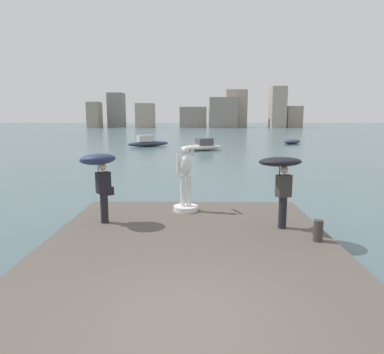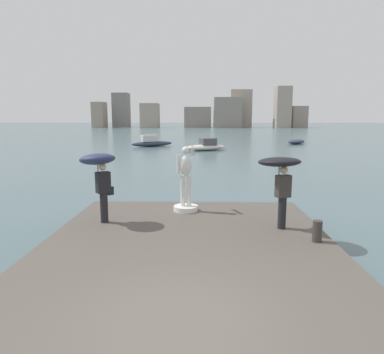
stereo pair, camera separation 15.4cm
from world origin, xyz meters
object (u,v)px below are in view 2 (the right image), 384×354
mooring_bollard (317,231)px  boat_far (296,142)px  onlooker_right (280,170)px  statue_white_figure (186,188)px  boat_near (151,142)px  boat_mid (205,146)px  onlooker_left (99,168)px

mooring_bollard → boat_far: mooring_bollard is taller
onlooker_right → boat_far: (10.14, 37.52, -1.71)m
statue_white_figure → boat_far: bearing=70.3°
statue_white_figure → boat_near: bearing=100.1°
boat_mid → boat_far: bearing=39.1°
boat_far → boat_mid: bearing=-140.9°
onlooker_left → boat_near: 32.77m
onlooker_right → boat_mid: bearing=93.6°
boat_near → boat_far: 18.87m
onlooker_left → boat_near: (-3.17, 32.58, -1.53)m
onlooker_left → onlooker_right: bearing=-4.7°
onlooker_right → boat_mid: 27.95m
boat_near → boat_far: (18.31, 4.53, -0.18)m
statue_white_figure → boat_near: statue_white_figure is taller
onlooker_left → boat_far: bearing=67.8°
statue_white_figure → boat_mid: 26.05m
mooring_bollard → boat_far: (9.41, 38.56, -0.36)m
onlooker_right → boat_mid: size_ratio=0.41×
mooring_bollard → statue_white_figure: bearing=139.5°
onlooker_left → boat_far: 40.12m
onlooker_left → boat_far: (15.14, 37.11, -1.70)m
boat_far → statue_white_figure: bearing=-109.7°
boat_far → onlooker_left: bearing=-112.2°
boat_near → boat_far: bearing=13.9°
onlooker_left → boat_near: size_ratio=0.41×
onlooker_left → mooring_bollard: (5.73, -1.45, -1.34)m
mooring_bollard → onlooker_right: bearing=124.9°
statue_white_figure → onlooker_left: 2.90m
boat_mid → onlooker_left: bearing=-96.7°
onlooker_right → boat_near: size_ratio=0.40×
boat_near → onlooker_left: bearing=-84.4°
onlooker_left → boat_mid: (3.23, 27.44, -1.56)m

